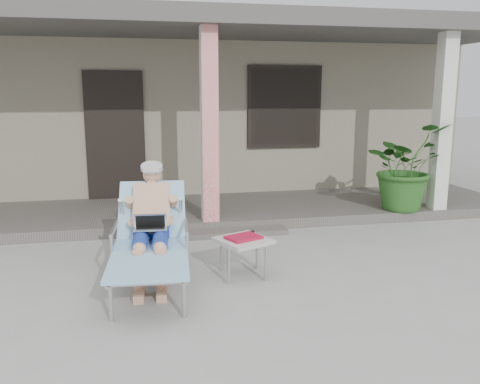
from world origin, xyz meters
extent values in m
plane|color=#9E9E99|center=(0.00, 0.00, 0.00)|extent=(60.00, 60.00, 0.00)
cube|color=gray|center=(0.00, 6.50, 1.50)|extent=(10.00, 5.00, 3.00)
cube|color=#474442|center=(0.00, 6.50, 3.15)|extent=(10.40, 5.40, 0.30)
cube|color=black|center=(-1.30, 3.97, 1.20)|extent=(0.95, 0.06, 2.10)
cube|color=black|center=(1.60, 3.97, 1.65)|extent=(1.20, 0.06, 1.30)
cube|color=black|center=(1.60, 3.96, 1.65)|extent=(1.32, 0.05, 1.42)
cube|color=#605B56|center=(0.00, 3.00, 0.07)|extent=(10.00, 2.00, 0.15)
cube|color=red|center=(0.00, 2.15, 1.45)|extent=(0.22, 0.22, 2.61)
cube|color=silver|center=(3.50, 2.15, 1.45)|extent=(0.22, 0.22, 2.61)
cube|color=#474442|center=(0.00, 3.00, 2.88)|extent=(10.00, 2.30, 0.24)
cube|color=#605B56|center=(0.00, 1.85, 0.04)|extent=(2.00, 0.30, 0.07)
cylinder|color=#B7B7BC|center=(-1.25, -0.52, 0.18)|extent=(0.04, 0.04, 0.37)
cylinder|color=#B7B7BC|center=(-0.64, -0.56, 0.18)|extent=(0.04, 0.04, 0.37)
cylinder|color=#B7B7BC|center=(-1.16, 0.71, 0.18)|extent=(0.04, 0.04, 0.37)
cylinder|color=#B7B7BC|center=(-0.54, 0.66, 0.18)|extent=(0.04, 0.04, 0.37)
cube|color=#B7B7BC|center=(-0.91, -0.09, 0.38)|extent=(0.71, 1.25, 0.03)
cube|color=#9CC7F2|center=(-0.91, -0.09, 0.40)|extent=(0.81, 1.29, 0.04)
cube|color=#B7B7BC|center=(-0.84, 0.79, 0.61)|extent=(0.66, 0.62, 0.49)
cube|color=#9CC7F2|center=(-0.84, 0.79, 0.65)|extent=(0.76, 0.70, 0.55)
cylinder|color=#B2B2B5|center=(-0.82, 1.07, 1.08)|extent=(0.26, 0.26, 0.13)
cube|color=silver|center=(-0.88, 0.34, 0.57)|extent=(0.34, 0.26, 0.23)
cube|color=#BBBAB6|center=(0.07, 0.31, 0.39)|extent=(0.64, 0.64, 0.04)
cylinder|color=#B7B7BC|center=(-0.12, 0.12, 0.19)|extent=(0.04, 0.04, 0.37)
cylinder|color=#B7B7BC|center=(0.27, 0.12, 0.19)|extent=(0.04, 0.04, 0.37)
cylinder|color=#B7B7BC|center=(-0.12, 0.51, 0.19)|extent=(0.04, 0.04, 0.37)
cylinder|color=#B7B7BC|center=(0.27, 0.51, 0.19)|extent=(0.04, 0.04, 0.37)
cube|color=#A91232|center=(0.07, 0.31, 0.42)|extent=(0.41, 0.37, 0.03)
cube|color=black|center=(0.07, 0.44, 0.42)|extent=(0.32, 0.16, 0.03)
imported|color=#26591E|center=(2.99, 2.25, 0.81)|extent=(1.45, 1.35, 1.32)
camera|label=1|loc=(-1.01, -4.67, 1.92)|focal=38.00mm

